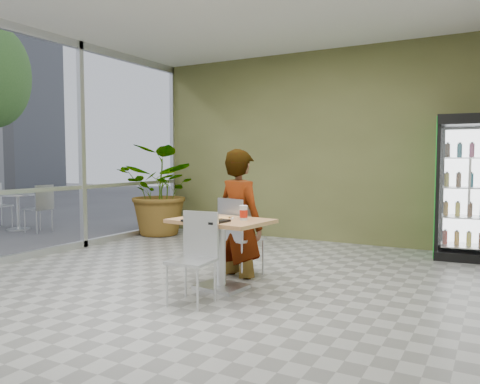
# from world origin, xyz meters

# --- Properties ---
(ground) EXTENTS (7.00, 7.00, 0.00)m
(ground) POSITION_xyz_m (0.00, 0.00, 0.00)
(ground) COLOR gray
(ground) RESTS_ON ground
(room_envelope) EXTENTS (6.00, 7.00, 3.20)m
(room_envelope) POSITION_xyz_m (0.00, 0.00, 1.60)
(room_envelope) COLOR beige
(room_envelope) RESTS_ON ground
(storefront_frame) EXTENTS (0.10, 7.00, 3.20)m
(storefront_frame) POSITION_xyz_m (-3.00, 0.00, 1.60)
(storefront_frame) COLOR silver
(storefront_frame) RESTS_ON ground
(dining_table) EXTENTS (1.07, 0.80, 0.75)m
(dining_table) POSITION_xyz_m (0.15, 0.16, 0.54)
(dining_table) COLOR tan
(dining_table) RESTS_ON ground
(chair_far) EXTENTS (0.52, 0.52, 0.93)m
(chair_far) POSITION_xyz_m (0.03, 0.72, 0.54)
(chair_far) COLOR silver
(chair_far) RESTS_ON ground
(chair_near) EXTENTS (0.41, 0.42, 0.88)m
(chair_near) POSITION_xyz_m (0.17, -0.34, 0.51)
(chair_near) COLOR silver
(chair_near) RESTS_ON ground
(seated_woman) EXTENTS (0.76, 0.61, 1.81)m
(seated_woman) POSITION_xyz_m (0.06, 0.76, 0.60)
(seated_woman) COLOR black
(seated_woman) RESTS_ON ground
(pizza_plate) EXTENTS (0.29, 0.23, 0.03)m
(pizza_plate) POSITION_xyz_m (0.16, 0.18, 0.77)
(pizza_plate) COLOR silver
(pizza_plate) RESTS_ON dining_table
(soda_cup) EXTENTS (0.09, 0.09, 0.15)m
(soda_cup) POSITION_xyz_m (0.40, 0.22, 0.82)
(soda_cup) COLOR silver
(soda_cup) RESTS_ON dining_table
(napkin_stack) EXTENTS (0.20, 0.20, 0.02)m
(napkin_stack) POSITION_xyz_m (-0.07, -0.01, 0.76)
(napkin_stack) COLOR silver
(napkin_stack) RESTS_ON dining_table
(cafeteria_tray) EXTENTS (0.45, 0.35, 0.02)m
(cafeteria_tray) POSITION_xyz_m (0.12, -0.09, 0.76)
(cafeteria_tray) COLOR black
(cafeteria_tray) RESTS_ON dining_table
(beverage_fridge) EXTENTS (0.97, 0.78, 1.99)m
(beverage_fridge) POSITION_xyz_m (2.39, 3.13, 1.00)
(beverage_fridge) COLOR black
(beverage_fridge) RESTS_ON ground
(potted_plant) EXTENTS (1.48, 1.28, 1.64)m
(potted_plant) POSITION_xyz_m (-2.63, 2.70, 0.82)
(potted_plant) COLOR #3B6B2B
(potted_plant) RESTS_ON ground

